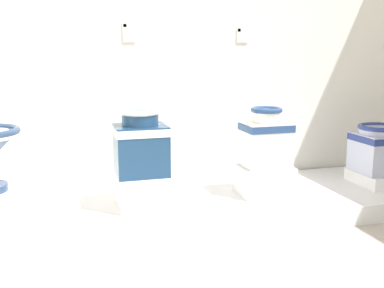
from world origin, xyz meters
The scene contains 10 objects.
wall_back centered at (2.16, 3.17, 1.47)m, with size 4.52×0.06×2.94m, color silver.
display_platform centered at (2.16, 2.63, 0.07)m, with size 3.68×0.97×0.13m, color white.
plinth_block_central_ornate centered at (1.70, 2.57, 0.24)m, with size 0.31×0.34×0.22m, color white.
antique_toilet_central_ornate centered at (1.70, 2.57, 0.57)m, with size 0.34×0.30×0.43m.
plinth_block_slender_white centered at (2.60, 2.59, 0.23)m, with size 0.37×0.29×0.20m, color white.
antique_toilet_slender_white centered at (2.60, 2.59, 0.54)m, with size 0.33×0.25×0.42m.
plinth_block_rightmost centered at (3.53, 2.57, 0.18)m, with size 0.29×0.38×0.10m, color white.
antique_toilet_rightmost centered at (3.53, 2.57, 0.43)m, with size 0.32×0.33×0.37m.
info_placard_second centered at (1.73, 3.13, 1.29)m, with size 0.10×0.01×0.15m.
info_placard_third centered at (2.63, 3.13, 1.28)m, with size 0.10×0.01×0.12m.
Camera 1 is at (1.24, -0.23, 1.13)m, focal length 41.41 mm.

